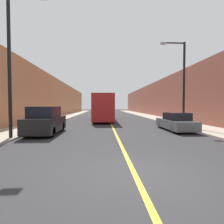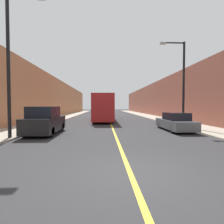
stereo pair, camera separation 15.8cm
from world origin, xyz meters
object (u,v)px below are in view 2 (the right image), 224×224
(street_lamp_left, at_px, (11,58))
(street_lamp_right, at_px, (182,79))
(car_right_near, at_px, (175,122))
(bus, at_px, (103,107))
(parked_suv_left, at_px, (45,121))

(street_lamp_left, distance_m, street_lamp_right, 13.53)
(car_right_near, distance_m, street_lamp_right, 4.30)
(bus, bearing_deg, parked_suv_left, -109.49)
(car_right_near, xyz_separation_m, street_lamp_right, (1.23, 1.62, 3.79))
(street_lamp_left, bearing_deg, car_right_near, 16.00)
(parked_suv_left, xyz_separation_m, street_lamp_right, (11.35, 2.91, 3.55))
(bus, xyz_separation_m, street_lamp_right, (7.20, -8.83, 2.64))
(parked_suv_left, xyz_separation_m, car_right_near, (10.12, 1.29, -0.24))
(bus, height_order, street_lamp_right, street_lamp_right)
(car_right_near, bearing_deg, bus, 119.71)
(parked_suv_left, distance_m, street_lamp_right, 12.24)
(car_right_near, distance_m, street_lamp_left, 12.56)
(parked_suv_left, xyz_separation_m, street_lamp_left, (-1.27, -1.97, 3.95))
(bus, distance_m, car_right_near, 12.09)
(bus, relative_size, parked_suv_left, 2.67)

